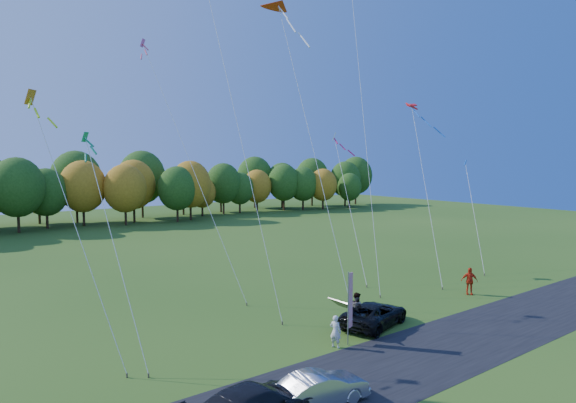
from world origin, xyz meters
TOP-DOWN VIEW (x-y plane):
  - ground at (0.00, 0.00)m, footprint 160.00×160.00m
  - asphalt_strip at (0.00, -4.00)m, footprint 90.00×6.00m
  - tree_line at (0.00, 55.00)m, footprint 116.00×12.00m
  - black_suv at (2.10, 0.51)m, footprint 5.44×3.55m
  - silver_sedan at (-6.74, -4.79)m, footprint 4.17×1.81m
  - person_tailgate_a at (-2.02, -0.61)m, footprint 0.59×0.72m
  - person_tailgate_b at (1.44, 1.31)m, footprint 0.74×0.94m
  - person_east at (12.60, 1.13)m, footprint 1.14×1.16m
  - feather_flag at (-1.09, -0.68)m, footprint 0.49×0.22m
  - kite_delta_blue at (-2.98, 8.43)m, footprint 3.29×9.79m
  - kite_parafoil_orange at (9.99, 9.75)m, footprint 8.21×11.42m
  - kite_delta_red at (2.40, 6.73)m, footprint 2.43×9.59m
  - kite_parafoil_rainbow at (14.74, 6.71)m, footprint 6.52×7.75m
  - kite_diamond_yellow at (-13.10, 4.79)m, footprint 3.14×5.41m
  - kite_diamond_green at (-11.52, 4.47)m, footprint 1.33×5.73m
  - kite_diamond_white at (9.66, 10.36)m, footprint 3.43×7.38m
  - kite_diamond_pink at (-3.24, 12.57)m, footprint 3.94×8.69m
  - kite_diamond_blue_low at (21.36, 6.43)m, footprint 5.60×5.95m

SIDE VIEW (x-z plane):
  - ground at x=0.00m, z-range 0.00..0.00m
  - tree_line at x=0.00m, z-range -5.00..5.00m
  - asphalt_strip at x=0.00m, z-range 0.00..0.01m
  - silver_sedan at x=-6.74m, z-range 0.00..1.34m
  - black_suv at x=2.10m, z-range 0.00..1.39m
  - person_tailgate_a at x=-2.02m, z-range 0.00..1.70m
  - person_tailgate_b at x=1.44m, z-range 0.00..1.92m
  - person_east at x=12.60m, z-range 0.00..1.95m
  - feather_flag at x=-1.09m, z-range 0.43..4.30m
  - kite_diamond_blue_low at x=21.36m, z-range -0.18..9.64m
  - kite_diamond_green at x=-11.52m, z-range -0.06..11.21m
  - kite_diamond_white at x=9.66m, z-range -0.23..12.07m
  - kite_diamond_yellow at x=-13.10m, z-range -0.22..13.06m
  - kite_parafoil_rainbow at x=14.74m, z-range -0.14..14.76m
  - kite_diamond_pink at x=-3.24m, z-range -0.18..18.33m
  - kite_delta_red at x=2.40m, z-range 0.49..22.43m
  - kite_delta_blue at x=-2.98m, z-range -0.03..30.20m
  - kite_parafoil_orange at x=9.99m, z-range -0.22..33.47m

